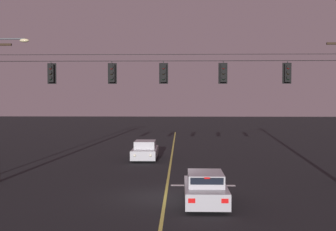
# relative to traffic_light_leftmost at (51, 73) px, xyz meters

# --- Properties ---
(ground_plane) EXTENTS (180.00, 180.00, 0.00)m
(ground_plane) POSITION_rel_traffic_light_leftmost_xyz_m (6.30, -3.42, -5.95)
(ground_plane) COLOR black
(lane_centre_stripe) EXTENTS (0.14, 60.00, 0.01)m
(lane_centre_stripe) POSITION_rel_traffic_light_leftmost_xyz_m (6.30, 6.02, -5.95)
(lane_centre_stripe) COLOR #D1C64C
(lane_centre_stripe) RESTS_ON ground
(stop_bar_paint) EXTENTS (3.40, 0.36, 0.01)m
(stop_bar_paint) POSITION_rel_traffic_light_leftmost_xyz_m (8.20, -0.58, -5.95)
(stop_bar_paint) COLOR silver
(stop_bar_paint) RESTS_ON ground
(signal_span_assembly) EXTENTS (20.50, 0.32, 8.01)m
(signal_span_assembly) POSITION_rel_traffic_light_leftmost_xyz_m (6.30, 0.02, -1.79)
(signal_span_assembly) COLOR #2D2116
(signal_span_assembly) RESTS_ON ground
(traffic_light_leftmost) EXTENTS (0.48, 0.41, 1.22)m
(traffic_light_leftmost) POSITION_rel_traffic_light_leftmost_xyz_m (0.00, 0.00, 0.00)
(traffic_light_leftmost) COLOR black
(traffic_light_left_inner) EXTENTS (0.48, 0.41, 1.22)m
(traffic_light_left_inner) POSITION_rel_traffic_light_leftmost_xyz_m (3.31, 0.00, 0.00)
(traffic_light_left_inner) COLOR black
(traffic_light_centre) EXTENTS (0.48, 0.41, 1.22)m
(traffic_light_centre) POSITION_rel_traffic_light_leftmost_xyz_m (6.09, 0.00, 0.00)
(traffic_light_centre) COLOR black
(traffic_light_right_inner) EXTENTS (0.48, 0.41, 1.22)m
(traffic_light_right_inner) POSITION_rel_traffic_light_leftmost_xyz_m (9.29, 0.00, 0.00)
(traffic_light_right_inner) COLOR black
(traffic_light_rightmost) EXTENTS (0.48, 0.41, 1.22)m
(traffic_light_rightmost) POSITION_rel_traffic_light_leftmost_xyz_m (12.71, 0.00, 0.00)
(traffic_light_rightmost) COLOR black
(car_waiting_near_lane) EXTENTS (1.80, 4.33, 1.39)m
(car_waiting_near_lane) POSITION_rel_traffic_light_leftmost_xyz_m (8.10, -4.65, -5.30)
(car_waiting_near_lane) COLOR #A5A5AD
(car_waiting_near_lane) RESTS_ON ground
(car_oncoming_lead) EXTENTS (1.80, 4.42, 1.39)m
(car_oncoming_lead) POSITION_rel_traffic_light_leftmost_xyz_m (4.34, 9.45, -5.30)
(car_oncoming_lead) COLOR #A5A5AD
(car_oncoming_lead) RESTS_ON ground
(street_lamp_corner) EXTENTS (2.11, 0.30, 8.24)m
(street_lamp_corner) POSITION_rel_traffic_light_leftmost_xyz_m (-3.71, 2.39, -1.02)
(street_lamp_corner) COLOR #4C4F54
(street_lamp_corner) RESTS_ON ground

